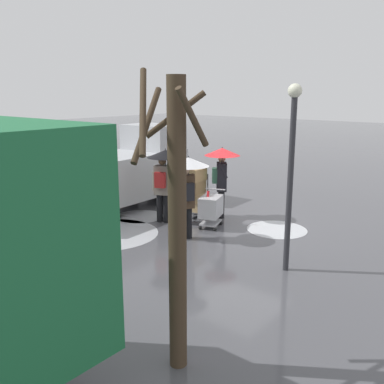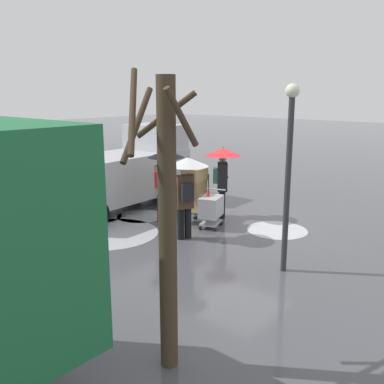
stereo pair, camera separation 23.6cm
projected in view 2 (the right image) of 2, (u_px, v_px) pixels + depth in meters
ground_plane at (238, 225)px, 12.19m from camera, size 90.00×90.00×0.00m
slush_patch_near_cluster at (108, 233)px, 11.53m from camera, size 2.67×2.67×0.01m
slush_patch_under_van at (277, 230)px, 11.78m from camera, size 1.64×1.64×0.01m
slush_patch_mid_street at (99, 217)px, 13.02m from camera, size 1.40×1.40×0.01m
slush_patch_far_side at (141, 216)px, 13.10m from camera, size 1.45×1.45×0.01m
cargo_van_parked_right at (121, 172)px, 13.80m from camera, size 2.41×5.44×2.60m
shopping_cart_vendor at (211, 208)px, 11.90m from camera, size 0.80×0.96×1.04m
hand_dolly_boxes at (197, 190)px, 12.76m from camera, size 0.57×0.75×1.50m
pedestrian_pink_side at (222, 166)px, 12.59m from camera, size 1.04×1.04×2.15m
pedestrian_black_side at (186, 179)px, 10.77m from camera, size 1.04×1.04×2.15m
pedestrian_white_side at (165, 169)px, 12.19m from camera, size 1.04×1.04×2.15m
bare_tree_near at (166, 219)px, 5.53m from camera, size 0.92×1.20×4.00m
street_lamp at (289, 160)px, 8.59m from camera, size 0.28×0.28×3.86m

